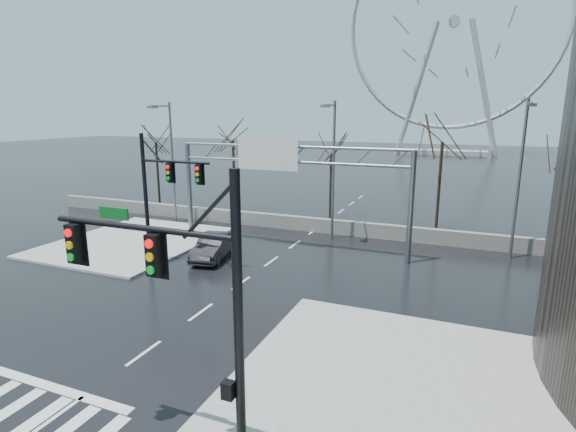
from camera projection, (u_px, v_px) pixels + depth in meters
The scene contains 17 objects.
ground at pixel (144, 353), 17.55m from camera, with size 260.00×260.00×0.00m, color black.
sidewalk_right_ext at pixel (413, 381), 15.61m from camera, with size 12.00×10.00×0.15m, color gray.
sidewalk_far at pixel (133, 242), 32.43m from camera, with size 10.00×12.00×0.15m, color gray.
barrier_wall at pixel (313, 225), 35.44m from camera, with size 52.00×0.50×1.10m, color slate.
signal_mast_near at pixel (188, 294), 10.90m from camera, with size 5.52×0.41×8.00m.
signal_mast_far at pixel (160, 187), 26.72m from camera, with size 4.72×0.41×8.00m.
sign_gantry at pixel (284, 174), 30.00m from camera, with size 16.36×0.40×7.60m.
streetlight_left at pixel (169, 153), 37.05m from camera, with size 0.50×2.55×10.00m.
streetlight_mid at pixel (332, 160), 31.84m from camera, with size 0.50×2.55×10.00m.
streetlight_right at pixel (521, 168), 27.37m from camera, with size 0.50×2.55×10.00m.
tree_far_left at pixel (156, 150), 44.61m from camera, with size 3.50×3.50×7.00m.
tree_left at pixel (233, 149), 40.72m from camera, with size 3.75×3.75×7.50m.
tree_center at pixel (331, 161), 38.45m from camera, with size 3.25×3.25×6.50m.
tree_right at pixel (442, 153), 33.97m from camera, with size 3.90×3.90×7.80m.
tree_far_right at pixel (560, 167), 31.62m from camera, with size 3.40×3.40×6.80m.
ferris_wheel at pixel (454, 31), 95.36m from camera, with size 45.00×6.00×50.91m.
car at pixel (214, 246), 28.89m from camera, with size 1.65×4.74×1.56m, color black.
Camera 1 is at (11.29, -12.53, 9.18)m, focal length 28.00 mm.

